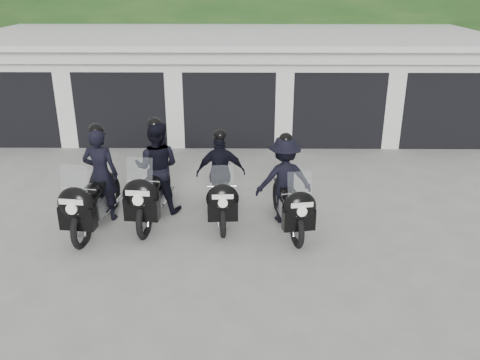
{
  "coord_description": "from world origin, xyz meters",
  "views": [
    {
      "loc": [
        0.45,
        -8.62,
        4.66
      ],
      "look_at": [
        0.36,
        0.34,
        1.05
      ],
      "focal_mm": 38.0,
      "sensor_mm": 36.0,
      "label": 1
    }
  ],
  "objects_px": {
    "police_bike_b": "(155,175)",
    "police_bike_c": "(221,180)",
    "police_bike_a": "(95,187)",
    "police_bike_d": "(286,186)"
  },
  "relations": [
    {
      "from": "police_bike_a",
      "to": "police_bike_d",
      "type": "xyz_separation_m",
      "value": [
        3.74,
        0.12,
        -0.01
      ]
    },
    {
      "from": "police_bike_a",
      "to": "police_bike_c",
      "type": "height_order",
      "value": "police_bike_a"
    },
    {
      "from": "police_bike_b",
      "to": "police_bike_c",
      "type": "height_order",
      "value": "police_bike_b"
    },
    {
      "from": "police_bike_c",
      "to": "police_bike_d",
      "type": "bearing_deg",
      "value": -20.15
    },
    {
      "from": "police_bike_d",
      "to": "police_bike_b",
      "type": "bearing_deg",
      "value": 161.67
    },
    {
      "from": "police_bike_a",
      "to": "police_bike_b",
      "type": "bearing_deg",
      "value": 31.24
    },
    {
      "from": "police_bike_c",
      "to": "police_bike_d",
      "type": "relative_size",
      "value": 0.99
    },
    {
      "from": "police_bike_b",
      "to": "police_bike_d",
      "type": "xyz_separation_m",
      "value": [
        2.66,
        -0.39,
        -0.07
      ]
    },
    {
      "from": "police_bike_c",
      "to": "police_bike_d",
      "type": "distance_m",
      "value": 1.36
    },
    {
      "from": "police_bike_b",
      "to": "police_bike_d",
      "type": "bearing_deg",
      "value": -3.09
    }
  ]
}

